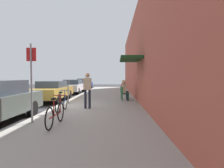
{
  "coord_description": "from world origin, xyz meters",
  "views": [
    {
      "loc": [
        3.19,
        -9.01,
        1.64
      ],
      "look_at": [
        2.77,
        8.85,
        0.92
      ],
      "focal_mm": 29.32,
      "sensor_mm": 36.0,
      "label": 1
    }
  ],
  "objects_px": {
    "cafe_chair_0": "(124,93)",
    "seated_patron_1": "(124,89)",
    "street_sign": "(31,77)",
    "parked_car_3": "(84,84)",
    "parking_meter": "(68,90)",
    "pedestrian_standing": "(87,88)",
    "cafe_chair_1": "(123,91)",
    "parked_car_1": "(52,91)",
    "parked_car_2": "(73,86)",
    "bicycle_0": "(56,114)",
    "seated_patron_0": "(125,90)",
    "bicycle_1": "(62,103)"
  },
  "relations": [
    {
      "from": "bicycle_0",
      "to": "bicycle_1",
      "type": "bearing_deg",
      "value": 102.11
    },
    {
      "from": "street_sign",
      "to": "cafe_chair_0",
      "type": "bearing_deg",
      "value": 59.89
    },
    {
      "from": "seated_patron_0",
      "to": "cafe_chair_1",
      "type": "distance_m",
      "value": 1.03
    },
    {
      "from": "parked_car_2",
      "to": "seated_patron_0",
      "type": "bearing_deg",
      "value": -52.7
    },
    {
      "from": "street_sign",
      "to": "bicycle_1",
      "type": "bearing_deg",
      "value": 78.17
    },
    {
      "from": "parked_car_2",
      "to": "bicycle_0",
      "type": "height_order",
      "value": "parked_car_2"
    },
    {
      "from": "bicycle_1",
      "to": "seated_patron_1",
      "type": "xyz_separation_m",
      "value": [
        2.92,
        4.69,
        0.34
      ]
    },
    {
      "from": "cafe_chair_0",
      "to": "seated_patron_1",
      "type": "relative_size",
      "value": 0.67
    },
    {
      "from": "seated_patron_0",
      "to": "cafe_chair_0",
      "type": "bearing_deg",
      "value": -171.9
    },
    {
      "from": "street_sign",
      "to": "parked_car_3",
      "type": "bearing_deg",
      "value": 94.71
    },
    {
      "from": "seated_patron_0",
      "to": "pedestrian_standing",
      "type": "height_order",
      "value": "pedestrian_standing"
    },
    {
      "from": "parked_car_3",
      "to": "bicycle_0",
      "type": "bearing_deg",
      "value": -82.63
    },
    {
      "from": "bicycle_0",
      "to": "bicycle_1",
      "type": "distance_m",
      "value": 2.32
    },
    {
      "from": "street_sign",
      "to": "bicycle_1",
      "type": "xyz_separation_m",
      "value": [
        0.41,
        1.94,
        -1.16
      ]
    },
    {
      "from": "street_sign",
      "to": "parking_meter",
      "type": "bearing_deg",
      "value": 89.34
    },
    {
      "from": "street_sign",
      "to": "bicycle_0",
      "type": "bearing_deg",
      "value": -20.04
    },
    {
      "from": "parked_car_1",
      "to": "bicycle_0",
      "type": "height_order",
      "value": "parked_car_1"
    },
    {
      "from": "cafe_chair_0",
      "to": "seated_patron_1",
      "type": "distance_m",
      "value": 1.02
    },
    {
      "from": "parked_car_3",
      "to": "cafe_chair_0",
      "type": "height_order",
      "value": "parked_car_3"
    },
    {
      "from": "parking_meter",
      "to": "pedestrian_standing",
      "type": "height_order",
      "value": "pedestrian_standing"
    },
    {
      "from": "parked_car_3",
      "to": "seated_patron_1",
      "type": "bearing_deg",
      "value": -67.34
    },
    {
      "from": "cafe_chair_1",
      "to": "parked_car_3",
      "type": "bearing_deg",
      "value": 112.44
    },
    {
      "from": "street_sign",
      "to": "bicycle_1",
      "type": "height_order",
      "value": "street_sign"
    },
    {
      "from": "cafe_chair_1",
      "to": "bicycle_0",
      "type": "bearing_deg",
      "value": -108.8
    },
    {
      "from": "parked_car_2",
      "to": "cafe_chair_1",
      "type": "height_order",
      "value": "parked_car_2"
    },
    {
      "from": "parked_car_2",
      "to": "parked_car_3",
      "type": "distance_m",
      "value": 6.22
    },
    {
      "from": "bicycle_1",
      "to": "pedestrian_standing",
      "type": "height_order",
      "value": "pedestrian_standing"
    },
    {
      "from": "parked_car_3",
      "to": "seated_patron_0",
      "type": "bearing_deg",
      "value": -68.97
    },
    {
      "from": "street_sign",
      "to": "cafe_chair_0",
      "type": "xyz_separation_m",
      "value": [
        3.27,
        5.63,
        -1.02
      ]
    },
    {
      "from": "parking_meter",
      "to": "pedestrian_standing",
      "type": "distance_m",
      "value": 2.14
    },
    {
      "from": "bicycle_0",
      "to": "bicycle_1",
      "type": "height_order",
      "value": "same"
    },
    {
      "from": "cafe_chair_1",
      "to": "parked_car_1",
      "type": "bearing_deg",
      "value": -173.86
    },
    {
      "from": "cafe_chair_0",
      "to": "seated_patron_0",
      "type": "bearing_deg",
      "value": 8.1
    },
    {
      "from": "bicycle_1",
      "to": "cafe_chair_1",
      "type": "height_order",
      "value": "bicycle_1"
    },
    {
      "from": "parked_car_1",
      "to": "cafe_chair_0",
      "type": "xyz_separation_m",
      "value": [
        4.77,
        -0.5,
        -0.09
      ]
    },
    {
      "from": "parking_meter",
      "to": "seated_patron_0",
      "type": "height_order",
      "value": "parking_meter"
    },
    {
      "from": "parked_car_1",
      "to": "seated_patron_1",
      "type": "relative_size",
      "value": 3.41
    },
    {
      "from": "parking_meter",
      "to": "cafe_chair_1",
      "type": "xyz_separation_m",
      "value": [
        3.22,
        2.29,
        -0.26
      ]
    },
    {
      "from": "seated_patron_1",
      "to": "cafe_chair_0",
      "type": "bearing_deg",
      "value": -93.46
    },
    {
      "from": "cafe_chair_1",
      "to": "cafe_chair_0",
      "type": "bearing_deg",
      "value": -90.16
    },
    {
      "from": "parked_car_2",
      "to": "bicycle_0",
      "type": "distance_m",
      "value": 12.54
    },
    {
      "from": "street_sign",
      "to": "parked_car_2",
      "type": "bearing_deg",
      "value": 97.14
    },
    {
      "from": "parking_meter",
      "to": "bicycle_0",
      "type": "xyz_separation_m",
      "value": [
        0.84,
        -4.68,
        -0.41
      ]
    },
    {
      "from": "seated_patron_1",
      "to": "pedestrian_standing",
      "type": "bearing_deg",
      "value": -116.14
    },
    {
      "from": "seated_patron_0",
      "to": "parked_car_3",
      "type": "bearing_deg",
      "value": 111.03
    },
    {
      "from": "cafe_chair_0",
      "to": "seated_patron_1",
      "type": "bearing_deg",
      "value": 86.54
    },
    {
      "from": "cafe_chair_0",
      "to": "seated_patron_1",
      "type": "xyz_separation_m",
      "value": [
        0.06,
        1.0,
        0.19
      ]
    },
    {
      "from": "parked_car_1",
      "to": "seated_patron_0",
      "type": "relative_size",
      "value": 3.41
    },
    {
      "from": "parked_car_1",
      "to": "street_sign",
      "type": "distance_m",
      "value": 6.39
    },
    {
      "from": "bicycle_0",
      "to": "pedestrian_standing",
      "type": "relative_size",
      "value": 1.01
    }
  ]
}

